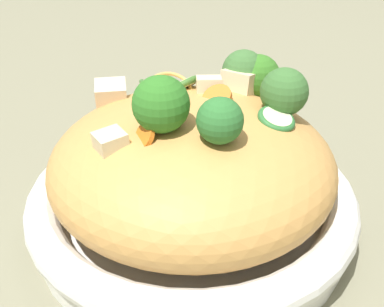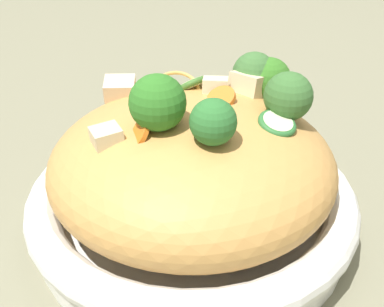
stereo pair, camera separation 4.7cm
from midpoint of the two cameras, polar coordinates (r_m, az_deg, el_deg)
ground_plane at (r=0.52m, az=-2.60°, el=-8.59°), size 3.00×3.00×0.00m
serving_bowl at (r=0.51m, az=-2.68°, el=-6.07°), size 0.33×0.33×0.06m
noodle_heap at (r=0.48m, az=-2.82°, el=-1.24°), size 0.28×0.28×0.12m
broccoli_florets at (r=0.48m, az=2.19°, el=7.42°), size 0.19×0.19×0.08m
carrot_coins at (r=0.44m, az=-2.25°, el=4.27°), size 0.11×0.10×0.02m
zucchini_slices at (r=0.49m, az=-1.23°, el=6.47°), size 0.14×0.15×0.03m
chicken_chunks at (r=0.51m, az=-4.15°, el=6.80°), size 0.19×0.15×0.04m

